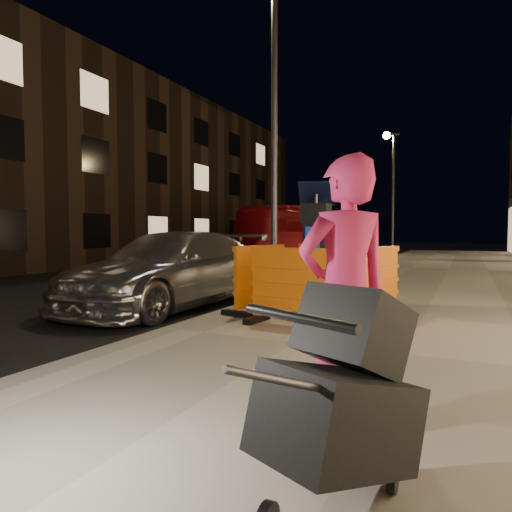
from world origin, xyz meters
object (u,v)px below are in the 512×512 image
at_px(man, 345,295).
at_px(barrier_kerbside, 260,278).
at_px(barrier_bldgside, 378,284).
at_px(barrier_back, 332,275).
at_px(car_red, 291,279).
at_px(car_silver, 172,307).
at_px(barrier_front, 295,287).
at_px(stroller, 339,407).
at_px(bus_doubledecker, 291,261).
at_px(parking_kiosk, 316,253).

bearing_deg(man, barrier_kerbside, -103.88).
bearing_deg(barrier_kerbside, barrier_bldgside, -79.56).
xyz_separation_m(barrier_back, car_red, (-2.84, 5.53, -0.69)).
bearing_deg(man, car_silver, -89.60).
bearing_deg(car_red, barrier_back, -56.74).
distance_m(barrier_front, car_silver, 3.44).
distance_m(barrier_back, barrier_bldgside, 1.34).
height_order(man, stroller, man).
distance_m(barrier_bldgside, bus_doubledecker, 16.23).
height_order(barrier_front, barrier_kerbside, same).
xyz_separation_m(parking_kiosk, bus_doubledecker, (-5.93, 14.68, -1.12)).
xyz_separation_m(man, stroller, (0.20, -0.90, -0.39)).
height_order(barrier_front, car_silver, barrier_front).
xyz_separation_m(parking_kiosk, barrier_kerbside, (-0.95, 0.00, -0.43)).
distance_m(parking_kiosk, car_silver, 3.29).
distance_m(barrier_bldgside, stroller, 4.86).
height_order(car_red, stroller, stroller).
height_order(barrier_front, bus_doubledecker, bus_doubledecker).
height_order(barrier_kerbside, car_silver, barrier_kerbside).
distance_m(barrier_back, barrier_kerbside, 1.34).
height_order(parking_kiosk, bus_doubledecker, parking_kiosk).
relative_size(barrier_front, barrier_back, 1.00).
distance_m(parking_kiosk, stroller, 5.10).
bearing_deg(bus_doubledecker, barrier_back, -71.52).
bearing_deg(barrier_bldgside, car_silver, 97.58).
distance_m(parking_kiosk, bus_doubledecker, 15.87).
bearing_deg(car_red, car_silver, -85.93).
bearing_deg(car_red, barrier_bldgside, -53.60).
relative_size(barrier_back, stroller, 1.37).
bearing_deg(car_red, bus_doubledecker, 116.68).
height_order(barrier_bldgside, man, man).
relative_size(barrier_kerbside, man, 0.78).
height_order(parking_kiosk, barrier_bldgside, parking_kiosk).
relative_size(barrier_back, car_red, 0.31).
xyz_separation_m(parking_kiosk, car_silver, (-3.05, 0.48, -1.12)).
xyz_separation_m(barrier_kerbside, man, (2.37, -3.91, 0.35)).
bearing_deg(car_silver, barrier_back, 11.62).
xyz_separation_m(bus_doubledecker, stroller, (7.56, -19.49, 0.66)).
relative_size(barrier_front, car_silver, 0.28).
height_order(car_silver, car_red, car_silver).
height_order(bus_doubledecker, stroller, bus_doubledecker).
bearing_deg(barrier_bldgside, car_red, 44.79).
xyz_separation_m(barrier_front, car_silver, (-3.05, 1.43, -0.69)).
bearing_deg(man, parking_kiosk, -115.13).
relative_size(barrier_back, bus_doubledecker, 0.15).
xyz_separation_m(barrier_front, barrier_back, (0.00, 1.90, 0.00)).
xyz_separation_m(barrier_front, barrier_kerbside, (-0.95, 0.95, 0.00)).
bearing_deg(man, car_red, -112.79).
bearing_deg(car_silver, man, -41.59).
relative_size(barrier_kerbside, barrier_bldgside, 1.00).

